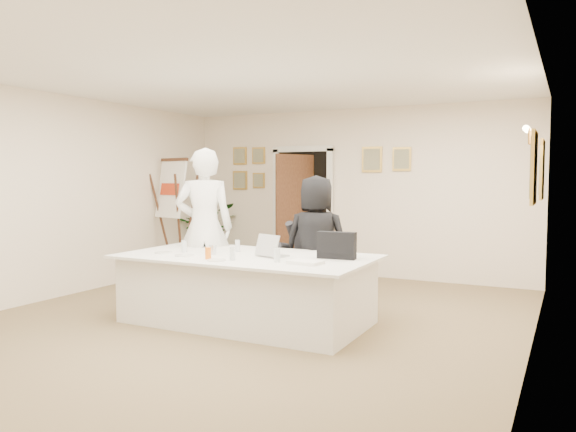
# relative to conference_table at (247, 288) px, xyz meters

# --- Properties ---
(floor) EXTENTS (7.00, 7.00, 0.00)m
(floor) POSITION_rel_conference_table_xyz_m (-0.03, -0.01, -0.39)
(floor) COLOR brown
(floor) RESTS_ON ground
(ceiling) EXTENTS (6.00, 7.00, 0.02)m
(ceiling) POSITION_rel_conference_table_xyz_m (-0.03, -0.01, 2.41)
(ceiling) COLOR white
(ceiling) RESTS_ON wall_back
(wall_back) EXTENTS (6.00, 0.10, 2.80)m
(wall_back) POSITION_rel_conference_table_xyz_m (-0.03, 3.49, 1.01)
(wall_back) COLOR white
(wall_back) RESTS_ON floor
(wall_left) EXTENTS (0.10, 7.00, 2.80)m
(wall_left) POSITION_rel_conference_table_xyz_m (-3.03, -0.01, 1.01)
(wall_left) COLOR white
(wall_left) RESTS_ON floor
(wall_right) EXTENTS (0.10, 7.00, 2.80)m
(wall_right) POSITION_rel_conference_table_xyz_m (2.97, -0.01, 1.01)
(wall_right) COLOR white
(wall_right) RESTS_ON floor
(doorway) EXTENTS (1.14, 0.86, 2.20)m
(doorway) POSITION_rel_conference_table_xyz_m (-0.91, 3.31, 0.65)
(doorway) COLOR black
(doorway) RESTS_ON floor
(pictures_back_wall) EXTENTS (3.40, 0.06, 0.80)m
(pictures_back_wall) POSITION_rel_conference_table_xyz_m (-0.83, 3.46, 1.46)
(pictures_back_wall) COLOR gold
(pictures_back_wall) RESTS_ON wall_back
(pictures_right_wall) EXTENTS (0.06, 2.20, 0.80)m
(pictures_right_wall) POSITION_rel_conference_table_xyz_m (2.94, 1.19, 1.36)
(pictures_right_wall) COLOR gold
(pictures_right_wall) RESTS_ON wall_right
(wall_sconce) EXTENTS (0.20, 0.30, 0.24)m
(wall_sconce) POSITION_rel_conference_table_xyz_m (2.87, 1.19, 1.71)
(wall_sconce) COLOR #C88E40
(wall_sconce) RESTS_ON wall_right
(conference_table) EXTENTS (2.86, 1.52, 0.78)m
(conference_table) POSITION_rel_conference_table_xyz_m (0.00, 0.00, 0.00)
(conference_table) COLOR white
(conference_table) RESTS_ON floor
(seated_man) EXTENTS (0.63, 0.67, 1.43)m
(seated_man) POSITION_rel_conference_table_xyz_m (0.27, 1.20, 0.32)
(seated_man) COLOR black
(seated_man) RESTS_ON floor
(flip_chart) EXTENTS (0.70, 0.51, 1.93)m
(flip_chart) POSITION_rel_conference_table_xyz_m (-2.62, 2.08, 0.50)
(flip_chart) COLOR #341A10
(flip_chart) RESTS_ON floor
(standing_man) EXTENTS (0.88, 0.80, 2.03)m
(standing_man) POSITION_rel_conference_table_xyz_m (-0.93, 0.49, 0.62)
(standing_man) COLOR white
(standing_man) RESTS_ON floor
(standing_woman) EXTENTS (0.90, 0.66, 1.68)m
(standing_woman) POSITION_rel_conference_table_xyz_m (0.47, 0.89, 0.45)
(standing_woman) COLOR black
(standing_woman) RESTS_ON floor
(potted_palm) EXTENTS (1.42, 1.42, 1.20)m
(potted_palm) POSITION_rel_conference_table_xyz_m (-2.79, 3.19, 0.20)
(potted_palm) COLOR #1B511C
(potted_palm) RESTS_ON floor
(laptop) EXTENTS (0.42, 0.43, 0.28)m
(laptop) POSITION_rel_conference_table_xyz_m (0.30, 0.06, 0.52)
(laptop) COLOR #B7BABC
(laptop) RESTS_ON conference_table
(laptop_bag) EXTENTS (0.43, 0.15, 0.29)m
(laptop_bag) POSITION_rel_conference_table_xyz_m (1.02, 0.20, 0.53)
(laptop_bag) COLOR black
(laptop_bag) RESTS_ON conference_table
(paper_stack) EXTENTS (0.36, 0.27, 0.03)m
(paper_stack) POSITION_rel_conference_table_xyz_m (0.87, -0.27, 0.40)
(paper_stack) COLOR white
(paper_stack) RESTS_ON conference_table
(plate_left) EXTENTS (0.24, 0.24, 0.01)m
(plate_left) POSITION_rel_conference_table_xyz_m (-0.94, -0.31, 0.39)
(plate_left) COLOR white
(plate_left) RESTS_ON conference_table
(plate_mid) EXTENTS (0.28, 0.28, 0.01)m
(plate_mid) POSITION_rel_conference_table_xyz_m (-0.58, -0.38, 0.39)
(plate_mid) COLOR white
(plate_mid) RESTS_ON conference_table
(plate_near) EXTENTS (0.22, 0.22, 0.01)m
(plate_near) POSITION_rel_conference_table_xyz_m (-0.06, -0.52, 0.39)
(plate_near) COLOR white
(plate_near) RESTS_ON conference_table
(glass_a) EXTENTS (0.07, 0.07, 0.14)m
(glass_a) POSITION_rel_conference_table_xyz_m (-0.79, -0.11, 0.45)
(glass_a) COLOR silver
(glass_a) RESTS_ON conference_table
(glass_b) EXTENTS (0.08, 0.08, 0.14)m
(glass_b) POSITION_rel_conference_table_xyz_m (0.07, -0.40, 0.45)
(glass_b) COLOR silver
(glass_b) RESTS_ON conference_table
(glass_c) EXTENTS (0.09, 0.09, 0.14)m
(glass_c) POSITION_rel_conference_table_xyz_m (0.55, -0.29, 0.45)
(glass_c) COLOR silver
(glass_c) RESTS_ON conference_table
(glass_d) EXTENTS (0.07, 0.07, 0.14)m
(glass_d) POSITION_rel_conference_table_xyz_m (-0.25, 0.21, 0.45)
(glass_d) COLOR silver
(glass_d) RESTS_ON conference_table
(oj_glass) EXTENTS (0.07, 0.07, 0.13)m
(oj_glass) POSITION_rel_conference_table_xyz_m (-0.21, -0.45, 0.45)
(oj_glass) COLOR orange
(oj_glass) RESTS_ON conference_table
(steel_jug) EXTENTS (0.09, 0.09, 0.11)m
(steel_jug) POSITION_rel_conference_table_xyz_m (-0.37, -0.13, 0.44)
(steel_jug) COLOR silver
(steel_jug) RESTS_ON conference_table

